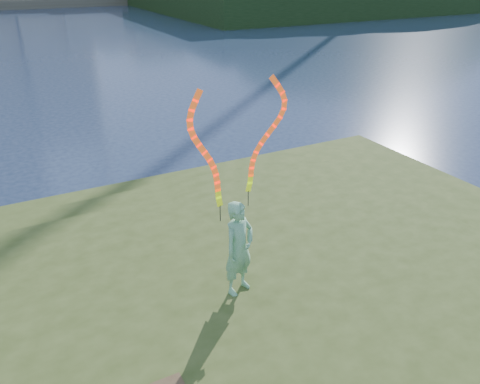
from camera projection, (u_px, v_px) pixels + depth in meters
ground at (179, 330)px, 8.94m from camera, size 320.00×320.00×0.00m
wooded_hill at (375, 2)px, 81.42m from camera, size 78.00×50.00×63.00m
woman_with_ribbons at (238, 225)px, 8.19m from camera, size 2.00×0.84×4.19m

